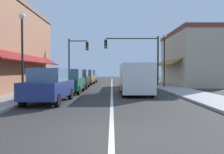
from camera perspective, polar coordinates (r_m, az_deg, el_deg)
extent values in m
plane|color=#33302D|center=(23.17, -0.29, -2.46)|extent=(80.00, 80.00, 0.00)
cube|color=#A39E99|center=(23.81, -13.66, -2.25)|extent=(2.60, 56.00, 0.12)
cube|color=#A39E99|center=(23.81, 13.08, -2.24)|extent=(2.60, 56.00, 0.12)
cube|color=silver|center=(23.17, -0.29, -2.45)|extent=(0.14, 52.00, 0.01)
cube|color=slate|center=(18.44, -22.14, 0.76)|extent=(0.08, 10.64, 1.80)
cube|color=maroon|center=(18.25, -20.40, 4.54)|extent=(1.27, 11.76, 0.73)
cube|color=slate|center=(15.95, -26.50, 13.02)|extent=(0.08, 1.10, 1.30)
cube|color=slate|center=(21.57, -19.14, 10.04)|extent=(0.08, 1.10, 1.30)
cube|color=#BCAD8E|center=(26.64, 19.11, 4.09)|extent=(4.05, 10.00, 5.68)
cube|color=brown|center=(26.95, 19.17, 10.55)|extent=(4.25, 10.20, 0.40)
cube|color=slate|center=(26.03, 14.99, 1.02)|extent=(0.08, 7.60, 1.80)
cube|color=olive|center=(25.90, 13.71, 3.68)|extent=(1.27, 8.40, 0.73)
cube|color=slate|center=(24.04, 16.43, 7.38)|extent=(0.08, 1.10, 1.30)
cube|color=slate|center=(28.27, 13.85, 6.51)|extent=(0.08, 1.10, 1.30)
cube|color=navy|center=(11.65, -16.28, -2.99)|extent=(1.83, 4.14, 0.80)
cube|color=slate|center=(11.52, -16.45, 0.60)|extent=(1.57, 2.04, 0.66)
cylinder|color=black|center=(13.21, -17.78, -4.21)|extent=(0.22, 0.63, 0.62)
cylinder|color=black|center=(12.78, -11.03, -4.35)|extent=(0.22, 0.63, 0.62)
cylinder|color=black|center=(10.70, -22.52, -5.59)|extent=(0.22, 0.63, 0.62)
cylinder|color=black|center=(10.17, -14.29, -5.89)|extent=(0.22, 0.63, 0.62)
cube|color=#0F4C33|center=(16.35, -11.07, -1.66)|extent=(1.72, 4.10, 0.80)
cube|color=slate|center=(16.22, -11.15, 0.89)|extent=(1.52, 2.00, 0.66)
cylinder|color=black|center=(17.85, -12.75, -2.69)|extent=(0.20, 0.62, 0.62)
cylinder|color=black|center=(17.58, -7.70, -2.73)|extent=(0.20, 0.62, 0.62)
cylinder|color=black|center=(15.23, -14.95, -3.43)|extent=(0.20, 0.62, 0.62)
cylinder|color=black|center=(14.91, -9.04, -3.50)|extent=(0.20, 0.62, 0.62)
cube|color=black|center=(21.06, -8.78, -0.94)|extent=(1.81, 4.13, 0.80)
cube|color=slate|center=(20.94, -8.82, 1.04)|extent=(1.56, 2.03, 0.66)
cylinder|color=black|center=(22.53, -10.33, -1.80)|extent=(0.21, 0.62, 0.62)
cylinder|color=black|center=(22.34, -6.32, -1.82)|extent=(0.21, 0.62, 0.62)
cylinder|color=black|center=(19.87, -11.54, -2.26)|extent=(0.21, 0.62, 0.62)
cylinder|color=black|center=(19.65, -6.99, -2.28)|extent=(0.21, 0.62, 0.62)
cube|color=brown|center=(26.37, -7.03, -0.44)|extent=(1.83, 4.14, 0.80)
cube|color=slate|center=(26.25, -7.07, 1.15)|extent=(1.57, 2.04, 0.66)
cylinder|color=black|center=(27.84, -8.24, -1.16)|extent=(0.22, 0.62, 0.62)
cylinder|color=black|center=(27.62, -5.00, -1.17)|extent=(0.22, 0.62, 0.62)
cylinder|color=black|center=(25.18, -9.25, -1.45)|extent=(0.22, 0.62, 0.62)
cylinder|color=black|center=(24.94, -5.68, -1.47)|extent=(0.22, 0.62, 0.62)
cube|color=#4C5156|center=(30.33, -6.03, -0.18)|extent=(1.82, 4.14, 0.80)
cube|color=slate|center=(30.22, -6.06, 1.20)|extent=(1.57, 2.04, 0.66)
cylinder|color=black|center=(31.79, -7.14, -0.82)|extent=(0.22, 0.62, 0.62)
cylinder|color=black|center=(31.60, -4.30, -0.83)|extent=(0.22, 0.62, 0.62)
cylinder|color=black|center=(29.12, -7.91, -1.04)|extent=(0.22, 0.62, 0.62)
cylinder|color=black|center=(28.91, -4.81, -1.05)|extent=(0.22, 0.62, 0.62)
cube|color=silver|center=(15.17, 5.80, -0.16)|extent=(1.97, 5.00, 1.90)
cube|color=slate|center=(17.56, 5.00, 1.47)|extent=(1.73, 0.28, 0.84)
cube|color=black|center=(17.77, 4.94, -2.13)|extent=(1.86, 0.20, 0.24)
cylinder|color=black|center=(16.70, 2.23, -2.77)|extent=(0.24, 0.72, 0.72)
cylinder|color=black|center=(16.86, 8.23, -2.75)|extent=(0.24, 0.72, 0.72)
cylinder|color=black|center=(13.61, 2.77, -3.76)|extent=(0.24, 0.72, 0.72)
cylinder|color=black|center=(13.81, 10.11, -3.70)|extent=(0.24, 0.72, 0.72)
cylinder|color=#333333|center=(23.29, 11.63, 4.01)|extent=(0.18, 0.18, 5.26)
cylinder|color=#333333|center=(23.11, 4.95, 9.99)|extent=(5.44, 0.12, 0.12)
cube|color=black|center=(22.77, -1.91, 8.60)|extent=(0.30, 0.24, 0.90)
sphere|color=#420F0F|center=(22.68, -1.92, 9.34)|extent=(0.20, 0.20, 0.20)
sphere|color=#3D2D0C|center=(22.64, -1.92, 8.64)|extent=(0.20, 0.20, 0.20)
sphere|color=green|center=(22.61, -1.92, 7.93)|extent=(0.20, 0.20, 0.20)
cylinder|color=#333333|center=(24.93, -11.42, 3.82)|extent=(0.18, 0.18, 5.23)
cylinder|color=#333333|center=(24.96, -9.09, 9.28)|extent=(2.06, 0.12, 0.12)
cube|color=black|center=(24.57, -6.75, 8.00)|extent=(0.30, 0.24, 0.90)
sphere|color=#420F0F|center=(24.47, -6.79, 8.69)|extent=(0.20, 0.20, 0.20)
sphere|color=#3D2D0C|center=(24.44, -6.79, 8.04)|extent=(0.20, 0.20, 0.20)
sphere|color=green|center=(24.41, -6.79, 7.38)|extent=(0.20, 0.20, 0.20)
cylinder|color=black|center=(13.32, -22.61, 4.21)|extent=(0.12, 0.12, 4.53)
sphere|color=white|center=(13.65, -22.72, 14.50)|extent=(0.36, 0.36, 0.36)
cylinder|color=black|center=(21.39, 13.22, 3.59)|extent=(0.12, 0.12, 4.79)
sphere|color=white|center=(21.64, 13.26, 10.42)|extent=(0.36, 0.36, 0.36)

